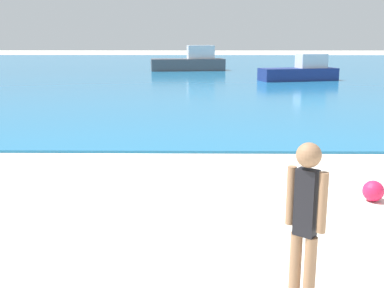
% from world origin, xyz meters
% --- Properties ---
extents(water, '(160.00, 60.00, 0.06)m').
position_xyz_m(water, '(0.00, 43.42, 0.03)').
color(water, '#1E6B9E').
rests_on(water, ground).
extents(person_standing, '(0.30, 0.26, 1.58)m').
position_xyz_m(person_standing, '(1.42, 7.44, 0.90)').
color(person_standing, '#936B4C').
rests_on(person_standing, ground).
extents(boat_near, '(4.60, 2.46, 1.49)m').
position_xyz_m(boat_near, '(6.37, 30.67, 0.58)').
color(boat_near, navy).
rests_on(boat_near, water).
extents(boat_far, '(5.62, 2.46, 1.85)m').
position_xyz_m(boat_far, '(-0.07, 39.13, 0.70)').
color(boat_far, '#4C4C51').
rests_on(boat_far, water).
extents(beach_ball, '(0.32, 0.32, 0.32)m').
position_xyz_m(beach_ball, '(3.16, 10.47, 0.16)').
color(beach_ball, '#E51E4C').
rests_on(beach_ball, ground).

